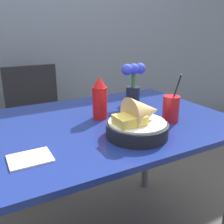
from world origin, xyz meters
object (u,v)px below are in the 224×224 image
at_px(food_basket, 139,122).
at_px(ketchup_bottle, 100,99).
at_px(flower_vase, 133,81).
at_px(chair_far_window, 36,116).
at_px(drink_cup, 171,109).

xyz_separation_m(food_basket, ketchup_bottle, (-0.05, 0.26, 0.04)).
xyz_separation_m(ketchup_bottle, flower_vase, (0.27, 0.13, 0.03)).
bearing_deg(flower_vase, chair_far_window, 119.46).
bearing_deg(food_basket, drink_cup, 17.09).
bearing_deg(ketchup_bottle, flower_vase, 25.82).
height_order(chair_far_window, food_basket, food_basket).
relative_size(ketchup_bottle, drink_cup, 0.90).
distance_m(food_basket, flower_vase, 0.46).
bearing_deg(chair_far_window, food_basket, -80.54).
bearing_deg(chair_far_window, flower_vase, -60.54).
distance_m(food_basket, drink_cup, 0.23).
height_order(food_basket, ketchup_bottle, ketchup_bottle).
distance_m(chair_far_window, ketchup_bottle, 0.93).
relative_size(drink_cup, flower_vase, 0.98).
bearing_deg(food_basket, chair_far_window, 99.46).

